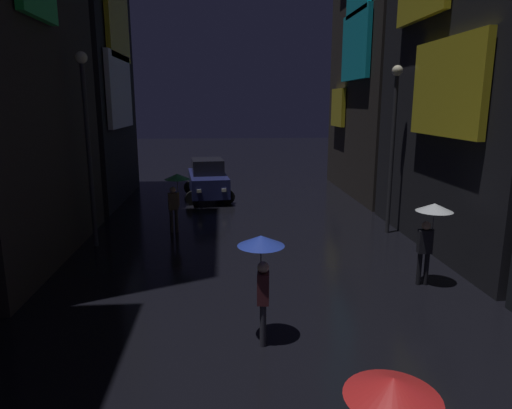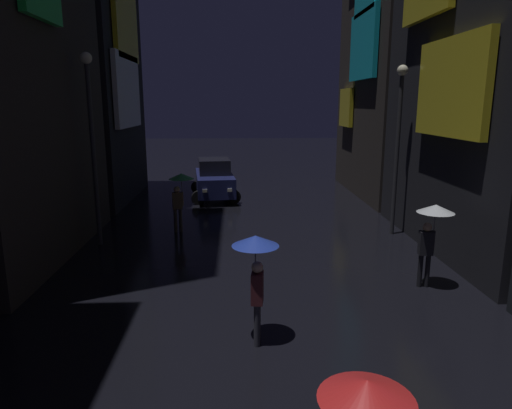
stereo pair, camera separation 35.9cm
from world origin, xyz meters
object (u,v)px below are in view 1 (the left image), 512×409
at_px(streetlamp_right_far, 393,132).
at_px(streetlamp_left_far, 87,130).
at_px(pedestrian_midstreet_left_clear, 431,221).
at_px(car_distant, 208,180).
at_px(pedestrian_foreground_right_blue, 262,259).
at_px(pedestrian_near_crossing_green, 176,187).

relative_size(streetlamp_right_far, streetlamp_left_far, 0.95).
height_order(pedestrian_midstreet_left_clear, car_distant, pedestrian_midstreet_left_clear).
bearing_deg(streetlamp_left_far, pedestrian_midstreet_left_clear, -22.92).
relative_size(pedestrian_foreground_right_blue, streetlamp_right_far, 0.37).
distance_m(pedestrian_near_crossing_green, pedestrian_midstreet_left_clear, 8.66).
bearing_deg(pedestrian_near_crossing_green, streetlamp_right_far, -4.86).
height_order(pedestrian_foreground_right_blue, streetlamp_right_far, streetlamp_right_far).
bearing_deg(pedestrian_foreground_right_blue, streetlamp_right_far, 54.48).
height_order(pedestrian_near_crossing_green, pedestrian_midstreet_left_clear, same).
bearing_deg(pedestrian_midstreet_left_clear, car_distant, 117.58).
height_order(pedestrian_near_crossing_green, streetlamp_right_far, streetlamp_right_far).
bearing_deg(streetlamp_left_far, pedestrian_near_crossing_green, 29.47).
bearing_deg(pedestrian_foreground_right_blue, car_distant, 95.83).
relative_size(pedestrian_foreground_right_blue, car_distant, 0.49).
bearing_deg(pedestrian_near_crossing_green, pedestrian_foreground_right_blue, -73.42).
bearing_deg(car_distant, streetlamp_left_far, -115.25).
height_order(car_distant, streetlamp_left_far, streetlamp_left_far).
bearing_deg(pedestrian_midstreet_left_clear, pedestrian_foreground_right_blue, -150.65).
bearing_deg(streetlamp_right_far, car_distant, 135.16).
xyz_separation_m(pedestrian_foreground_right_blue, streetlamp_left_far, (-4.84, 6.45, 2.07)).
xyz_separation_m(pedestrian_near_crossing_green, pedestrian_foreground_right_blue, (2.34, -7.86, 0.00)).
bearing_deg(pedestrian_foreground_right_blue, pedestrian_midstreet_left_clear, 29.35).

